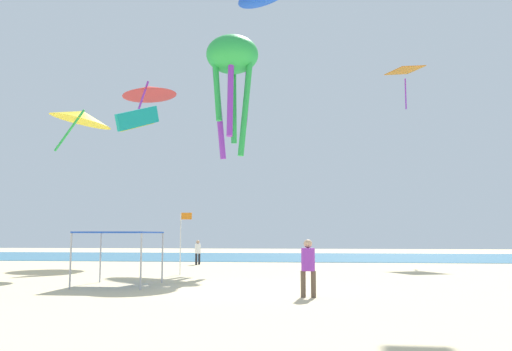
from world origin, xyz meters
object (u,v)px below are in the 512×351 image
at_px(person_leftmost, 198,250).
at_px(kite_octopus_green, 232,61).
at_px(canopy_tent, 120,234).
at_px(kite_delta_red, 149,91).
at_px(banner_flag, 182,237).
at_px(person_central, 308,263).
at_px(kite_delta_yellow, 82,116).
at_px(kite_parafoil_teal, 138,119).
at_px(kite_diamond_orange, 405,72).

bearing_deg(person_leftmost, kite_octopus_green, -117.71).
bearing_deg(canopy_tent, kite_delta_red, 104.56).
relative_size(canopy_tent, banner_flag, 0.93).
bearing_deg(person_central, canopy_tent, -23.31).
bearing_deg(banner_flag, canopy_tent, -101.08).
bearing_deg(kite_delta_yellow, kite_octopus_green, -72.52).
xyz_separation_m(kite_octopus_green, kite_delta_yellow, (-8.21, -2.72, -3.87)).
height_order(kite_octopus_green, kite_delta_yellow, kite_octopus_green).
height_order(person_leftmost, kite_parafoil_teal, kite_parafoil_teal).
relative_size(canopy_tent, kite_parafoil_teal, 0.82).
bearing_deg(kite_delta_yellow, person_central, -129.95).
distance_m(person_leftmost, banner_flag, 9.23).
xyz_separation_m(kite_delta_red, kite_octopus_green, (8.05, -9.09, -0.85)).
xyz_separation_m(person_leftmost, kite_octopus_green, (3.08, -5.03, 11.62)).
bearing_deg(canopy_tent, person_central, -22.41).
height_order(person_leftmost, banner_flag, banner_flag).
height_order(person_leftmost, kite_octopus_green, kite_octopus_green).
bearing_deg(kite_delta_yellow, canopy_tent, -145.55).
xyz_separation_m(canopy_tent, kite_octopus_green, (3.11, 9.93, 10.53)).
distance_m(person_leftmost, kite_diamond_orange, 22.69).
height_order(person_central, kite_parafoil_teal, kite_parafoil_teal).
xyz_separation_m(canopy_tent, kite_diamond_orange, (15.71, 22.68, 13.38)).
xyz_separation_m(person_leftmost, person_central, (7.62, -18.12, 0.14)).
relative_size(banner_flag, kite_delta_yellow, 0.90).
distance_m(person_leftmost, kite_octopus_green, 13.03).
xyz_separation_m(person_leftmost, kite_delta_red, (-4.97, 4.06, 12.47)).
relative_size(kite_octopus_green, kite_delta_yellow, 2.13).
bearing_deg(kite_delta_red, banner_flag, -154.07).
height_order(person_leftmost, kite_delta_yellow, kite_delta_yellow).
bearing_deg(kite_delta_yellow, kite_parafoil_teal, -9.04).
relative_size(person_central, kite_parafoil_teal, 0.53).
height_order(kite_diamond_orange, kite_parafoil_teal, kite_diamond_orange).
relative_size(canopy_tent, kite_delta_yellow, 0.84).
relative_size(person_central, kite_diamond_orange, 0.54).
bearing_deg(kite_diamond_orange, kite_delta_yellow, 99.02).
relative_size(banner_flag, kite_octopus_green, 0.42).
bearing_deg(person_central, kite_parafoil_teal, -56.40).
bearing_deg(kite_diamond_orange, person_leftmost, 88.60).
distance_m(person_central, kite_octopus_green, 17.99).
bearing_deg(person_leftmost, canopy_tent, -149.26).
distance_m(canopy_tent, person_central, 8.34).
relative_size(person_central, kite_delta_yellow, 0.54).
bearing_deg(kite_parafoil_teal, kite_diamond_orange, 143.14).
xyz_separation_m(person_central, kite_octopus_green, (-4.55, 13.09, 11.48)).
height_order(canopy_tent, banner_flag, banner_flag).
bearing_deg(kite_parafoil_teal, person_leftmost, 132.58).
bearing_deg(kite_octopus_green, person_central, 76.72).
height_order(banner_flag, kite_delta_yellow, kite_delta_yellow).
bearing_deg(kite_octopus_green, canopy_tent, 40.17).
height_order(kite_delta_red, kite_parafoil_teal, kite_delta_red).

